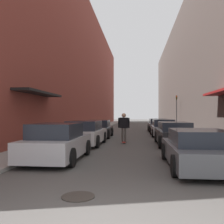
% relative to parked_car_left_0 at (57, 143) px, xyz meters
% --- Properties ---
extents(ground, '(123.73, 123.73, 0.00)m').
position_rel_parked_car_left_0_xyz_m(ground, '(2.55, 16.68, -0.67)').
color(ground, '#4C4947').
extents(curb_strip_left, '(1.80, 56.24, 0.12)m').
position_rel_parked_car_left_0_xyz_m(curb_strip_left, '(-1.85, 22.30, -0.61)').
color(curb_strip_left, gray).
rests_on(curb_strip_left, ground).
extents(curb_strip_right, '(1.80, 56.24, 0.12)m').
position_rel_parked_car_left_0_xyz_m(curb_strip_right, '(6.95, 22.30, -0.61)').
color(curb_strip_right, gray).
rests_on(curb_strip_right, ground).
extents(building_row_left, '(4.90, 56.24, 15.43)m').
position_rel_parked_car_left_0_xyz_m(building_row_left, '(-4.75, 22.30, 7.05)').
color(building_row_left, brown).
rests_on(building_row_left, ground).
extents(building_row_right, '(4.90, 56.24, 13.85)m').
position_rel_parked_car_left_0_xyz_m(building_row_right, '(9.85, 22.30, 6.26)').
color(building_row_right, '#564C47').
rests_on(building_row_right, ground).
extents(parked_car_left_0, '(1.93, 4.03, 1.40)m').
position_rel_parked_car_left_0_xyz_m(parked_car_left_0, '(0.00, 0.00, 0.00)').
color(parked_car_left_0, '#B7B7BC').
rests_on(parked_car_left_0, ground).
extents(parked_car_left_1, '(2.00, 4.17, 1.37)m').
position_rel_parked_car_left_0_xyz_m(parked_car_left_1, '(0.05, 4.70, -0.01)').
color(parked_car_left_1, silver).
rests_on(parked_car_left_1, ground).
extents(parked_car_left_2, '(1.89, 4.01, 1.30)m').
position_rel_parked_car_left_0_xyz_m(parked_car_left_2, '(0.09, 9.57, -0.04)').
color(parked_car_left_2, black).
rests_on(parked_car_left_2, ground).
extents(parked_car_right_0, '(2.01, 4.34, 1.25)m').
position_rel_parked_car_left_0_xyz_m(parked_car_right_0, '(4.96, -0.84, -0.06)').
color(parked_car_right_0, '#515459').
rests_on(parked_car_right_0, ground).
extents(parked_car_right_1, '(1.90, 4.78, 1.31)m').
position_rel_parked_car_left_0_xyz_m(parked_car_right_1, '(5.02, 5.06, -0.03)').
color(parked_car_right_1, '#232326').
rests_on(parked_car_right_1, ground).
extents(parked_car_right_2, '(1.90, 4.05, 1.34)m').
position_rel_parked_car_left_0_xyz_m(parked_car_right_2, '(5.01, 10.97, -0.03)').
color(parked_car_right_2, '#B7B7BC').
rests_on(parked_car_right_2, ground).
extents(parked_car_right_3, '(1.91, 4.38, 1.31)m').
position_rel_parked_car_left_0_xyz_m(parked_car_right_3, '(5.01, 16.28, -0.04)').
color(parked_car_right_3, '#515459').
rests_on(parked_car_right_3, ground).
extents(skateboarder, '(0.69, 0.78, 1.81)m').
position_rel_parked_car_left_0_xyz_m(skateboarder, '(2.19, 5.89, 0.45)').
color(skateboarder, '#B2231E').
rests_on(skateboarder, ground).
extents(manhole_cover, '(0.70, 0.70, 0.02)m').
position_rel_parked_car_left_0_xyz_m(manhole_cover, '(1.78, -4.00, -0.66)').
color(manhole_cover, '#332D28').
rests_on(manhole_cover, ground).
extents(traffic_light, '(0.16, 0.22, 3.75)m').
position_rel_parked_car_left_0_xyz_m(traffic_light, '(7.37, 19.57, 1.75)').
color(traffic_light, '#2D2D2D').
rests_on(traffic_light, curb_strip_right).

